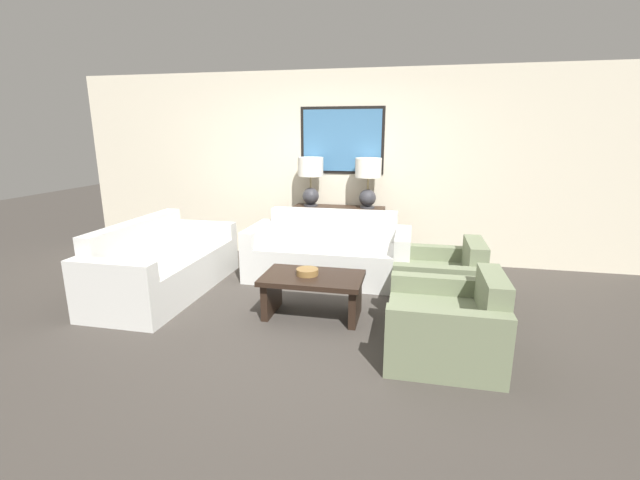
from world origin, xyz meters
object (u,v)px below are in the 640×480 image
(console_table, at_px, (338,235))
(armchair_near_camera, at_px, (447,326))
(couch_by_back_wall, at_px, (329,255))
(table_lamp_left, at_px, (311,176))
(table_lamp_right, at_px, (368,177))
(couch_by_side, at_px, (164,267))
(armchair_near_back_wall, at_px, (440,283))
(decorative_bowl, at_px, (307,272))
(coffee_table, at_px, (313,287))

(console_table, height_order, armchair_near_camera, console_table)
(couch_by_back_wall, bearing_deg, table_lamp_left, 119.58)
(table_lamp_right, relative_size, couch_by_back_wall, 0.34)
(couch_by_side, xyz_separation_m, armchair_near_back_wall, (3.12, 0.22, -0.03))
(table_lamp_right, relative_size, armchair_near_camera, 0.74)
(couch_by_side, height_order, armchair_near_camera, couch_by_side)
(console_table, height_order, couch_by_back_wall, couch_by_back_wall)
(console_table, distance_m, couch_by_back_wall, 0.72)
(table_lamp_left, bearing_deg, armchair_near_camera, -54.69)
(armchair_near_camera, bearing_deg, decorative_bowl, 157.34)
(couch_by_side, xyz_separation_m, armchair_near_camera, (3.12, -0.85, -0.03))
(table_lamp_left, height_order, table_lamp_right, same)
(couch_by_side, bearing_deg, armchair_near_back_wall, 4.09)
(console_table, distance_m, armchair_near_camera, 2.80)
(table_lamp_left, height_order, decorative_bowl, table_lamp_left)
(armchair_near_back_wall, bearing_deg, couch_by_back_wall, 153.34)
(table_lamp_right, height_order, couch_by_back_wall, table_lamp_right)
(table_lamp_left, xyz_separation_m, table_lamp_right, (0.80, 0.00, 0.00))
(console_table, relative_size, couch_by_side, 0.63)
(coffee_table, relative_size, decorative_bowl, 4.51)
(couch_by_side, relative_size, coffee_table, 2.03)
(couch_by_side, height_order, decorative_bowl, couch_by_side)
(coffee_table, bearing_deg, armchair_near_back_wall, 23.02)
(console_table, distance_m, couch_by_side, 2.40)
(armchair_near_camera, bearing_deg, console_table, 118.58)
(console_table, relative_size, armchair_near_back_wall, 1.38)
(console_table, distance_m, table_lamp_right, 0.92)
(table_lamp_left, relative_size, decorative_bowl, 3.08)
(couch_by_back_wall, xyz_separation_m, decorative_bowl, (0.01, -1.19, 0.17))
(table_lamp_left, bearing_deg, table_lamp_right, 0.00)
(table_lamp_right, xyz_separation_m, armchair_near_camera, (0.93, -2.45, -0.96))
(couch_by_back_wall, distance_m, coffee_table, 1.21)
(table_lamp_left, height_order, armchair_near_camera, table_lamp_left)
(console_table, xyz_separation_m, decorative_bowl, (0.01, -1.90, 0.06))
(table_lamp_right, bearing_deg, armchair_near_back_wall, -55.87)
(table_lamp_right, distance_m, decorative_bowl, 2.08)
(table_lamp_right, height_order, armchair_near_back_wall, table_lamp_right)
(couch_by_back_wall, height_order, coffee_table, couch_by_back_wall)
(console_table, height_order, coffee_table, console_table)
(table_lamp_left, distance_m, couch_by_back_wall, 1.24)
(table_lamp_right, bearing_deg, coffee_table, -99.77)
(table_lamp_left, distance_m, armchair_near_camera, 3.16)
(couch_by_back_wall, relative_size, couch_by_side, 1.00)
(console_table, relative_size, table_lamp_left, 1.87)
(couch_by_back_wall, xyz_separation_m, coffee_table, (0.07, -1.21, 0.02))
(couch_by_back_wall, bearing_deg, decorative_bowl, -89.31)
(table_lamp_left, distance_m, table_lamp_right, 0.80)
(couch_by_side, relative_size, decorative_bowl, 9.15)
(armchair_near_camera, bearing_deg, table_lamp_left, 125.31)
(couch_by_back_wall, bearing_deg, armchair_near_back_wall, -26.66)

